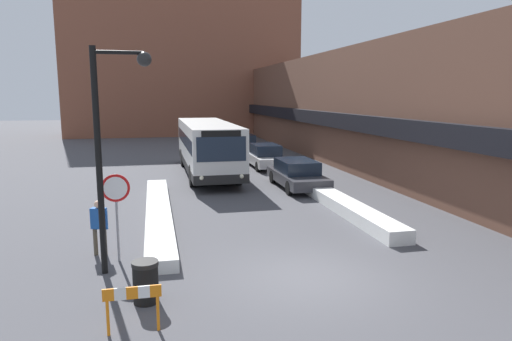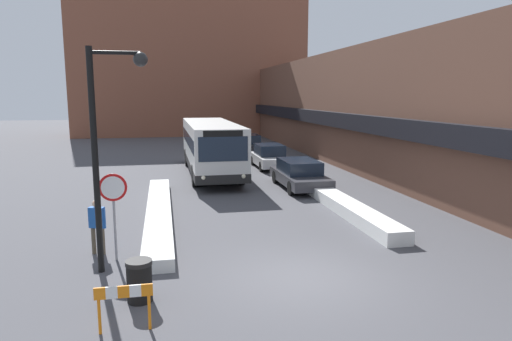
{
  "view_description": "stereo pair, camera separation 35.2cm",
  "coord_description": "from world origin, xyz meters",
  "px_view_note": "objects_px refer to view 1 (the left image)",
  "views": [
    {
      "loc": [
        -3.69,
        -10.35,
        4.55
      ],
      "look_at": [
        0.01,
        6.03,
        1.77
      ],
      "focal_mm": 32.0,
      "sensor_mm": 36.0,
      "label": 1
    },
    {
      "loc": [
        -3.34,
        -10.43,
        4.55
      ],
      "look_at": [
        0.01,
        6.03,
        1.77
      ],
      "focal_mm": 32.0,
      "sensor_mm": 36.0,
      "label": 2
    }
  ],
  "objects_px": {
    "parked_car_front": "(297,174)",
    "construction_barricade": "(133,300)",
    "city_bus": "(207,146)",
    "parked_car_middle": "(266,156)",
    "parked_car_back": "(243,144)",
    "pedestrian": "(99,223)",
    "stop_sign": "(116,198)",
    "street_lamp": "(110,134)",
    "trash_bin": "(146,282)"
  },
  "relations": [
    {
      "from": "parked_car_front",
      "to": "pedestrian",
      "type": "relative_size",
      "value": 2.97
    },
    {
      "from": "parked_car_front",
      "to": "stop_sign",
      "type": "xyz_separation_m",
      "value": [
        -7.93,
        -8.64,
        1.07
      ]
    },
    {
      "from": "stop_sign",
      "to": "construction_barricade",
      "type": "relative_size",
      "value": 2.23
    },
    {
      "from": "parked_car_front",
      "to": "construction_barricade",
      "type": "distance_m",
      "value": 14.72
    },
    {
      "from": "parked_car_middle",
      "to": "pedestrian",
      "type": "relative_size",
      "value": 2.61
    },
    {
      "from": "trash_bin",
      "to": "parked_car_back",
      "type": "bearing_deg",
      "value": 74.23
    },
    {
      "from": "parked_car_back",
      "to": "parked_car_middle",
      "type": "bearing_deg",
      "value": -90.0
    },
    {
      "from": "street_lamp",
      "to": "pedestrian",
      "type": "height_order",
      "value": "street_lamp"
    },
    {
      "from": "city_bus",
      "to": "construction_barricade",
      "type": "distance_m",
      "value": 17.93
    },
    {
      "from": "parked_car_back",
      "to": "construction_barricade",
      "type": "relative_size",
      "value": 4.1
    },
    {
      "from": "parked_car_front",
      "to": "parked_car_middle",
      "type": "xyz_separation_m",
      "value": [
        0.0,
        6.45,
        0.03
      ]
    },
    {
      "from": "trash_bin",
      "to": "construction_barricade",
      "type": "distance_m",
      "value": 1.35
    },
    {
      "from": "pedestrian",
      "to": "parked_car_middle",
      "type": "bearing_deg",
      "value": 79.28
    },
    {
      "from": "parked_car_front",
      "to": "construction_barricade",
      "type": "relative_size",
      "value": 4.36
    },
    {
      "from": "parked_car_front",
      "to": "stop_sign",
      "type": "height_order",
      "value": "stop_sign"
    },
    {
      "from": "city_bus",
      "to": "pedestrian",
      "type": "height_order",
      "value": "city_bus"
    },
    {
      "from": "street_lamp",
      "to": "parked_car_back",
      "type": "bearing_deg",
      "value": 71.28
    },
    {
      "from": "street_lamp",
      "to": "trash_bin",
      "type": "distance_m",
      "value": 3.76
    },
    {
      "from": "city_bus",
      "to": "street_lamp",
      "type": "height_order",
      "value": "street_lamp"
    },
    {
      "from": "city_bus",
      "to": "parked_car_back",
      "type": "relative_size",
      "value": 2.52
    },
    {
      "from": "parked_car_back",
      "to": "pedestrian",
      "type": "relative_size",
      "value": 2.79
    },
    {
      "from": "trash_bin",
      "to": "construction_barricade",
      "type": "relative_size",
      "value": 0.86
    },
    {
      "from": "parked_car_front",
      "to": "street_lamp",
      "type": "distance_m",
      "value": 12.66
    },
    {
      "from": "parked_car_middle",
      "to": "parked_car_back",
      "type": "xyz_separation_m",
      "value": [
        0.0,
        7.52,
        -0.0
      ]
    },
    {
      "from": "city_bus",
      "to": "parked_car_middle",
      "type": "distance_m",
      "value": 4.3
    },
    {
      "from": "parked_car_middle",
      "to": "parked_car_back",
      "type": "height_order",
      "value": "parked_car_middle"
    },
    {
      "from": "parked_car_front",
      "to": "street_lamp",
      "type": "bearing_deg",
      "value": -130.03
    },
    {
      "from": "parked_car_back",
      "to": "construction_barricade",
      "type": "bearing_deg",
      "value": -105.48
    },
    {
      "from": "parked_car_middle",
      "to": "construction_barricade",
      "type": "relative_size",
      "value": 3.83
    },
    {
      "from": "stop_sign",
      "to": "pedestrian",
      "type": "bearing_deg",
      "value": 131.5
    },
    {
      "from": "parked_car_front",
      "to": "construction_barricade",
      "type": "height_order",
      "value": "parked_car_front"
    },
    {
      "from": "parked_car_middle",
      "to": "construction_barricade",
      "type": "distance_m",
      "value": 20.55
    },
    {
      "from": "stop_sign",
      "to": "parked_car_back",
      "type": "bearing_deg",
      "value": 70.66
    },
    {
      "from": "parked_car_middle",
      "to": "pedestrian",
      "type": "height_order",
      "value": "pedestrian"
    },
    {
      "from": "city_bus",
      "to": "parked_car_front",
      "type": "relative_size",
      "value": 2.37
    },
    {
      "from": "city_bus",
      "to": "stop_sign",
      "type": "relative_size",
      "value": 4.64
    },
    {
      "from": "parked_car_front",
      "to": "parked_car_back",
      "type": "bearing_deg",
      "value": 90.0
    },
    {
      "from": "city_bus",
      "to": "parked_car_front",
      "type": "distance_m",
      "value": 6.27
    },
    {
      "from": "parked_car_middle",
      "to": "trash_bin",
      "type": "distance_m",
      "value": 19.25
    },
    {
      "from": "parked_car_front",
      "to": "pedestrian",
      "type": "distance_m",
      "value": 11.68
    },
    {
      "from": "trash_bin",
      "to": "stop_sign",
      "type": "bearing_deg",
      "value": 105.45
    },
    {
      "from": "construction_barricade",
      "to": "street_lamp",
      "type": "bearing_deg",
      "value": 99.33
    },
    {
      "from": "city_bus",
      "to": "stop_sign",
      "type": "bearing_deg",
      "value": -106.75
    },
    {
      "from": "stop_sign",
      "to": "construction_barricade",
      "type": "height_order",
      "value": "stop_sign"
    },
    {
      "from": "pedestrian",
      "to": "construction_barricade",
      "type": "distance_m",
      "value": 4.84
    },
    {
      "from": "city_bus",
      "to": "construction_barricade",
      "type": "xyz_separation_m",
      "value": [
        -3.51,
        -17.55,
        -0.99
      ]
    },
    {
      "from": "construction_barricade",
      "to": "stop_sign",
      "type": "bearing_deg",
      "value": 97.59
    },
    {
      "from": "street_lamp",
      "to": "pedestrian",
      "type": "xyz_separation_m",
      "value": [
        -0.55,
        1.42,
        -2.62
      ]
    },
    {
      "from": "parked_car_back",
      "to": "stop_sign",
      "type": "height_order",
      "value": "stop_sign"
    },
    {
      "from": "parked_car_middle",
      "to": "trash_bin",
      "type": "height_order",
      "value": "parked_car_middle"
    }
  ]
}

